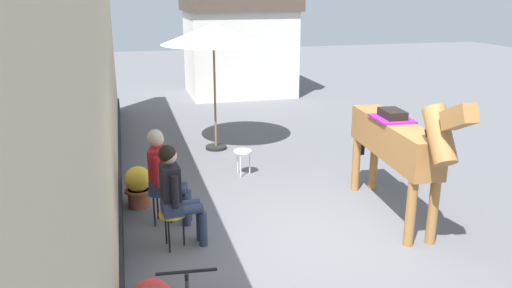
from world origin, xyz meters
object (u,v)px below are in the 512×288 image
cafe_parasol (213,35)px  saddled_horse_center (398,142)px  flower_planter_far (138,186)px  spare_stool_white (243,154)px  seated_visitor_far (163,172)px  seated_visitor_near (176,191)px

cafe_parasol → saddled_horse_center: bearing=-64.5°
flower_planter_far → spare_stool_white: flower_planter_far is taller
cafe_parasol → seated_visitor_far: bearing=-112.2°
seated_visitor_far → flower_planter_far: seated_visitor_far is taller
saddled_horse_center → spare_stool_white: (-1.71, 2.28, -0.76)m
cafe_parasol → spare_stool_white: cafe_parasol is taller
saddled_horse_center → spare_stool_white: size_ratio=6.51×
seated_visitor_near → spare_stool_white: (1.43, 2.37, -0.38)m
flower_planter_far → saddled_horse_center: bearing=-20.8°
seated_visitor_near → flower_planter_far: size_ratio=2.17×
spare_stool_white → seated_visitor_far: bearing=-133.2°
seated_visitor_far → saddled_horse_center: saddled_horse_center is taller
seated_visitor_near → saddled_horse_center: (3.14, 0.09, 0.38)m
seated_visitor_far → saddled_horse_center: (3.23, -0.66, 0.38)m
seated_visitor_far → flower_planter_far: bearing=115.9°
seated_visitor_near → seated_visitor_far: same height
flower_planter_far → spare_stool_white: 2.08m
seated_visitor_near → flower_planter_far: (-0.43, 1.45, -0.44)m
seated_visitor_near → flower_planter_far: bearing=106.7°
seated_visitor_far → spare_stool_white: (1.52, 1.62, -0.38)m
seated_visitor_near → spare_stool_white: bearing=59.0°
seated_visitor_far → spare_stool_white: 2.26m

